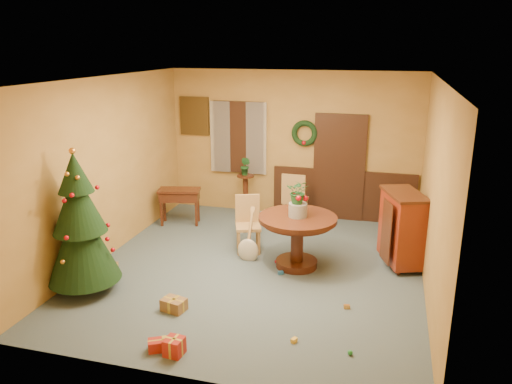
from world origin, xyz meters
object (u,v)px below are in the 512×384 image
(christmas_tree, at_px, (80,225))
(sideboard, at_px, (402,227))
(chair_near, at_px, (248,221))
(writing_desk, at_px, (180,198))
(dining_table, at_px, (297,232))

(christmas_tree, xyz_separation_m, sideboard, (4.30, 2.06, -0.34))
(chair_near, distance_m, writing_desk, 1.85)
(chair_near, distance_m, sideboard, 2.49)
(dining_table, distance_m, chair_near, 1.03)
(christmas_tree, relative_size, writing_desk, 2.41)
(writing_desk, bearing_deg, sideboard, -11.53)
(chair_near, distance_m, christmas_tree, 2.75)
(writing_desk, xyz_separation_m, sideboard, (4.11, -0.84, 0.11))
(dining_table, distance_m, christmas_tree, 3.18)
(christmas_tree, relative_size, sideboard, 1.73)
(writing_desk, bearing_deg, chair_near, -28.47)
(dining_table, xyz_separation_m, writing_desk, (-2.55, 1.33, -0.06))
(christmas_tree, bearing_deg, dining_table, 29.82)
(sideboard, bearing_deg, writing_desk, 168.47)
(dining_table, bearing_deg, writing_desk, 152.52)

